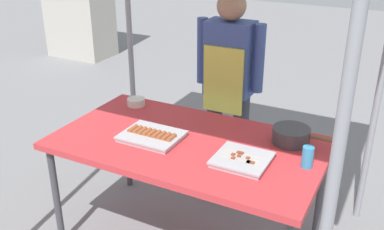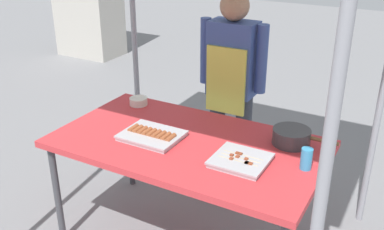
{
  "view_description": "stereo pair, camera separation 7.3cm",
  "coord_description": "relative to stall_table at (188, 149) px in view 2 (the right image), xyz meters",
  "views": [
    {
      "loc": [
        1.1,
        -2.08,
        1.98
      ],
      "look_at": [
        0.0,
        0.05,
        0.9
      ],
      "focal_mm": 41.58,
      "sensor_mm": 36.0,
      "label": 1
    },
    {
      "loc": [
        1.17,
        -2.05,
        1.98
      ],
      "look_at": [
        0.0,
        0.05,
        0.9
      ],
      "focal_mm": 41.58,
      "sensor_mm": 36.0,
      "label": 2
    }
  ],
  "objects": [
    {
      "name": "stall_table",
      "position": [
        0.0,
        0.0,
        0.0
      ],
      "size": [
        1.6,
        0.9,
        0.75
      ],
      "color": "#C63338",
      "rests_on": "ground"
    },
    {
      "name": "tray_grilled_sausages",
      "position": [
        -0.21,
        -0.07,
        0.07
      ],
      "size": [
        0.36,
        0.28,
        0.05
      ],
      "color": "#ADADB2",
      "rests_on": "stall_table"
    },
    {
      "name": "tray_meat_skewers",
      "position": [
        0.38,
        -0.09,
        0.07
      ],
      "size": [
        0.3,
        0.28,
        0.04
      ],
      "color": "#ADADB2",
      "rests_on": "stall_table"
    },
    {
      "name": "cooking_wok",
      "position": [
        0.55,
        0.27,
        0.1
      ],
      "size": [
        0.38,
        0.22,
        0.09
      ],
      "color": "#38383A",
      "rests_on": "stall_table"
    },
    {
      "name": "condiment_bowl",
      "position": [
        -0.58,
        0.31,
        0.08
      ],
      "size": [
        0.13,
        0.13,
        0.05
      ],
      "primitive_type": "cylinder",
      "color": "silver",
      "rests_on": "stall_table"
    },
    {
      "name": "drink_cup_near_edge",
      "position": [
        0.7,
        0.03,
        0.11
      ],
      "size": [
        0.06,
        0.06,
        0.12
      ],
      "primitive_type": "cylinder",
      "color": "#338CBF",
      "rests_on": "stall_table"
    },
    {
      "name": "vendor_woman",
      "position": [
        -0.08,
        0.79,
        0.19
      ],
      "size": [
        0.52,
        0.22,
        1.52
      ],
      "rotation": [
        0.0,
        0.0,
        3.14
      ],
      "color": "#333842",
      "rests_on": "ground"
    }
  ]
}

